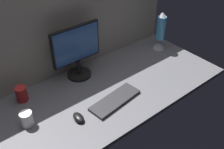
% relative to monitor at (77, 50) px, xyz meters
% --- Properties ---
extents(ground_plane, '(1.80, 0.80, 0.03)m').
position_rel_monitor_xyz_m(ground_plane, '(0.02, -0.25, -0.23)').
color(ground_plane, '#515156').
extents(cubicle_wall_back, '(1.80, 0.05, 0.69)m').
position_rel_monitor_xyz_m(cubicle_wall_back, '(0.02, 0.12, 0.13)').
color(cubicle_wall_back, gray).
rests_on(cubicle_wall_back, ground_plane).
extents(monitor, '(0.38, 0.18, 0.40)m').
position_rel_monitor_xyz_m(monitor, '(0.00, 0.00, 0.00)').
color(monitor, black).
rests_on(monitor, ground_plane).
extents(keyboard, '(0.38, 0.17, 0.02)m').
position_rel_monitor_xyz_m(keyboard, '(0.02, -0.40, -0.21)').
color(keyboard, '#262628').
rests_on(keyboard, ground_plane).
extents(mouse, '(0.06, 0.10, 0.03)m').
position_rel_monitor_xyz_m(mouse, '(-0.25, -0.39, -0.20)').
color(mouse, black).
rests_on(mouse, ground_plane).
extents(mug_red_plastic, '(0.08, 0.08, 0.10)m').
position_rel_monitor_xyz_m(mug_red_plastic, '(-0.45, -0.00, -0.16)').
color(mug_red_plastic, red).
rests_on(mug_red_plastic, ground_plane).
extents(mug_ceramic_white, '(0.07, 0.07, 0.09)m').
position_rel_monitor_xyz_m(mug_ceramic_white, '(-0.51, -0.23, -0.17)').
color(mug_ceramic_white, white).
rests_on(mug_ceramic_white, ground_plane).
extents(lava_lamp, '(0.10, 0.10, 0.33)m').
position_rel_monitor_xyz_m(lava_lamp, '(0.76, -0.11, -0.08)').
color(lava_lamp, '#A5A5AD').
rests_on(lava_lamp, ground_plane).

